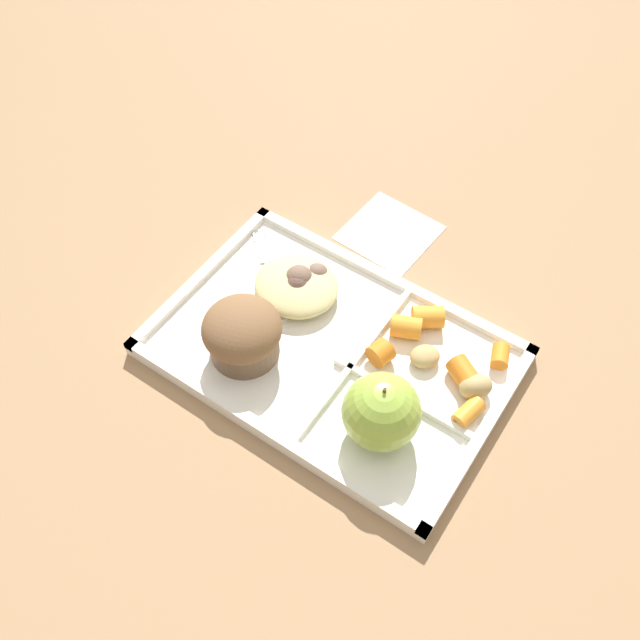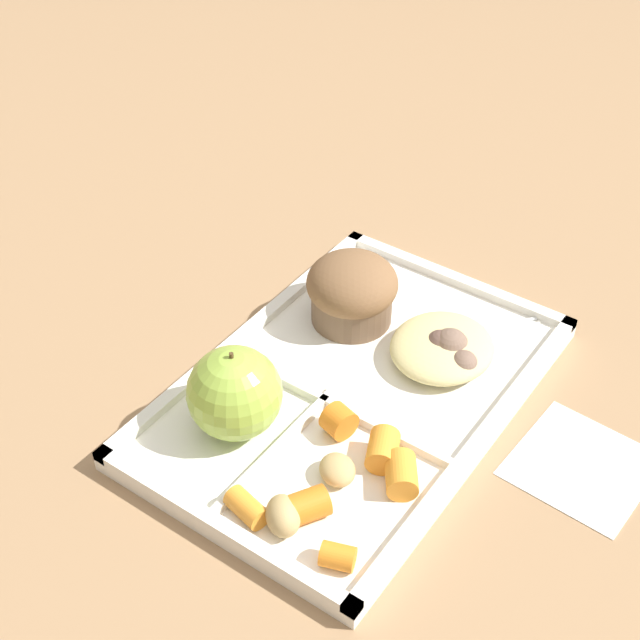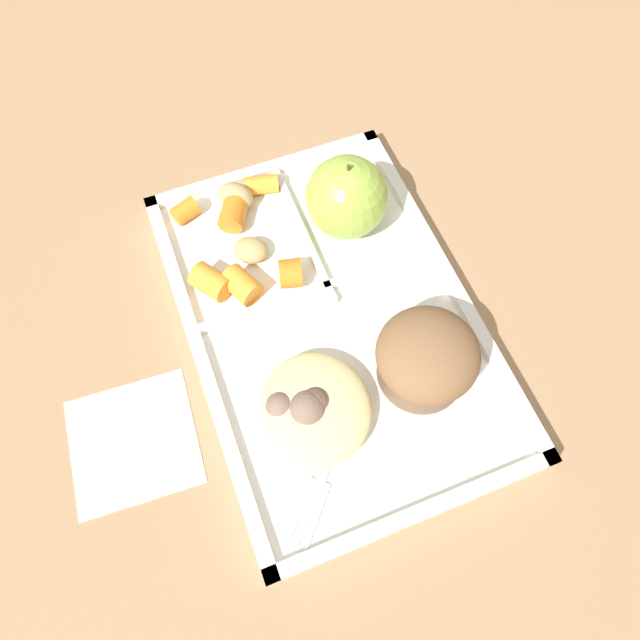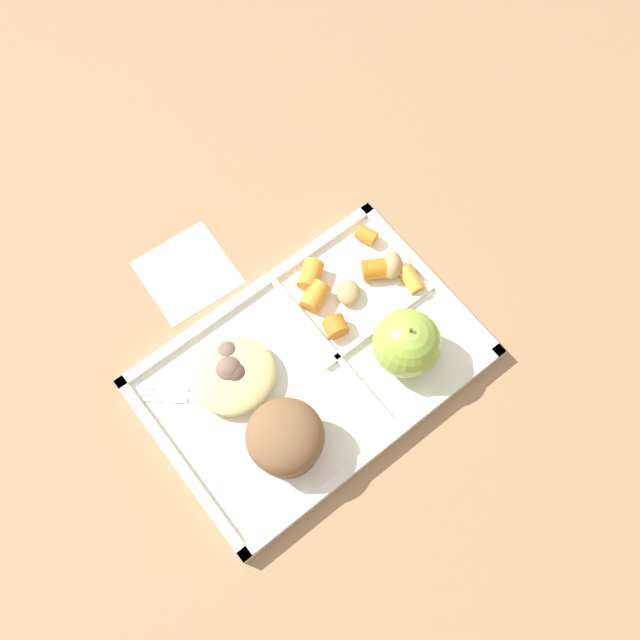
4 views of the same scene
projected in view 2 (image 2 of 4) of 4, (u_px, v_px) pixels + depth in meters
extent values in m
plane|color=#997551|center=(353.00, 398.00, 0.83)|extent=(6.00, 6.00, 0.00)
cube|color=white|center=(354.00, 393.00, 0.82)|extent=(0.39, 0.26, 0.01)
cube|color=white|center=(477.00, 444.00, 0.76)|extent=(0.39, 0.01, 0.01)
cube|color=white|center=(246.00, 332.00, 0.87)|extent=(0.39, 0.01, 0.01)
cube|color=white|center=(218.00, 525.00, 0.70)|extent=(0.01, 0.26, 0.01)
cube|color=white|center=(456.00, 279.00, 0.93)|extent=(0.01, 0.26, 0.01)
cube|color=white|center=(334.00, 405.00, 0.80)|extent=(0.01, 0.23, 0.01)
cube|color=white|center=(279.00, 446.00, 0.76)|extent=(0.17, 0.01, 0.01)
sphere|color=#93B742|center=(235.00, 393.00, 0.76)|extent=(0.08, 0.08, 0.08)
cylinder|color=#4C381E|center=(232.00, 357.00, 0.73)|extent=(0.00, 0.00, 0.01)
cylinder|color=brown|center=(352.00, 306.00, 0.88)|extent=(0.08, 0.08, 0.03)
ellipsoid|color=brown|center=(352.00, 283.00, 0.87)|extent=(0.09, 0.09, 0.05)
cylinder|color=orange|center=(309.00, 505.00, 0.71)|extent=(0.04, 0.04, 0.03)
cylinder|color=orange|center=(247.00, 508.00, 0.71)|extent=(0.03, 0.04, 0.02)
cylinder|color=orange|center=(383.00, 450.00, 0.75)|extent=(0.04, 0.04, 0.03)
cylinder|color=orange|center=(339.00, 421.00, 0.77)|extent=(0.03, 0.03, 0.03)
cylinder|color=orange|center=(338.00, 556.00, 0.67)|extent=(0.03, 0.03, 0.02)
cylinder|color=orange|center=(401.00, 475.00, 0.73)|extent=(0.04, 0.04, 0.03)
ellipsoid|color=tan|center=(337.00, 470.00, 0.74)|extent=(0.04, 0.04, 0.02)
ellipsoid|color=tan|center=(283.00, 516.00, 0.70)|extent=(0.04, 0.04, 0.03)
ellipsoid|color=#D6C684|center=(442.00, 347.00, 0.84)|extent=(0.10, 0.09, 0.03)
sphere|color=#755B4C|center=(450.00, 347.00, 0.84)|extent=(0.03, 0.03, 0.03)
sphere|color=brown|center=(440.00, 347.00, 0.84)|extent=(0.03, 0.03, 0.03)
sphere|color=#755B4C|center=(463.00, 365.00, 0.82)|extent=(0.03, 0.03, 0.03)
cube|color=white|center=(441.00, 339.00, 0.87)|extent=(0.07, 0.07, 0.00)
cube|color=white|center=(503.00, 329.00, 0.88)|extent=(0.04, 0.04, 0.00)
cylinder|color=white|center=(532.00, 330.00, 0.88)|extent=(0.02, 0.02, 0.00)
cylinder|color=white|center=(529.00, 325.00, 0.88)|extent=(0.02, 0.02, 0.00)
cylinder|color=white|center=(526.00, 320.00, 0.89)|extent=(0.02, 0.02, 0.00)
cube|color=white|center=(582.00, 465.00, 0.77)|extent=(0.11, 0.11, 0.00)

